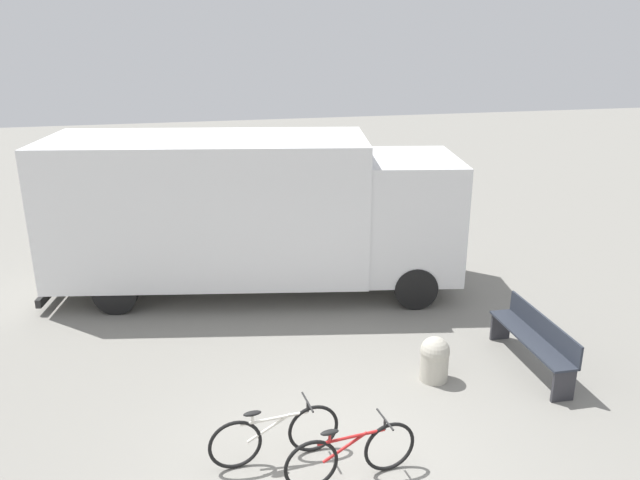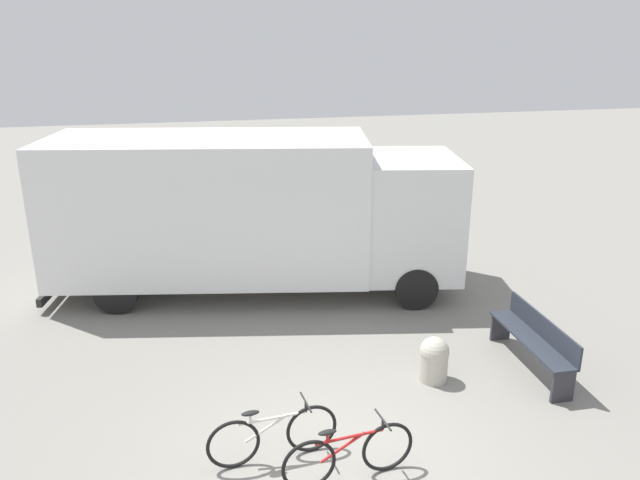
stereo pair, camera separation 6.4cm
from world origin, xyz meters
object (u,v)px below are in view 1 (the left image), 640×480
(bicycle_middle, at_px, (351,454))
(bollard_near_bench, at_px, (435,358))
(park_bench, at_px, (535,338))
(delivery_truck, at_px, (249,209))
(bicycle_near, at_px, (275,435))

(bicycle_middle, bearing_deg, bollard_near_bench, 38.77)
(park_bench, xyz_separation_m, bollard_near_bench, (-1.64, 0.00, -0.15))
(delivery_truck, bearing_deg, park_bench, -35.80)
(bicycle_near, bearing_deg, bollard_near_bench, 20.44)
(bicycle_middle, distance_m, bollard_near_bench, 2.58)
(bicycle_near, bearing_deg, bicycle_middle, -40.35)
(delivery_truck, height_order, park_bench, delivery_truck)
(park_bench, bearing_deg, bollard_near_bench, 91.48)
(bicycle_near, relative_size, bicycle_middle, 1.00)
(bicycle_near, distance_m, bicycle_middle, 0.97)
(delivery_truck, xyz_separation_m, bicycle_middle, (0.43, -5.93, -1.33))
(bicycle_near, height_order, bollard_near_bench, bicycle_near)
(park_bench, relative_size, bicycle_middle, 1.24)
(delivery_truck, height_order, bicycle_middle, delivery_truck)
(bicycle_near, distance_m, bollard_near_bench, 2.91)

